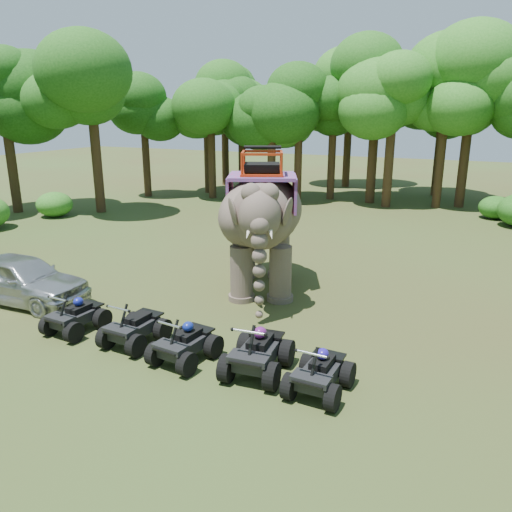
{
  "coord_description": "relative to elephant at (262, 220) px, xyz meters",
  "views": [
    {
      "loc": [
        6.0,
        -11.48,
        6.05
      ],
      "look_at": [
        0.0,
        1.2,
        1.9
      ],
      "focal_mm": 35.0,
      "sensor_mm": 36.0,
      "label": 1
    }
  ],
  "objects": [
    {
      "name": "tree_28",
      "position": [
        -10.89,
        15.37,
        1.29
      ],
      "size": [
        5.18,
        5.18,
        7.4
      ],
      "primitive_type": null,
      "color": "#195114",
      "rests_on": "ground"
    },
    {
      "name": "tree_32",
      "position": [
        3.2,
        23.24,
        1.75
      ],
      "size": [
        5.82,
        5.82,
        8.32
      ],
      "primitive_type": null,
      "color": "#195114",
      "rests_on": "ground"
    },
    {
      "name": "elephant",
      "position": [
        0.0,
        0.0,
        0.0
      ],
      "size": [
        4.6,
        6.27,
        4.82
      ],
      "primitive_type": null,
      "rotation": [
        0.0,
        0.0,
        0.41
      ],
      "color": "#51433A",
      "rests_on": "ground"
    },
    {
      "name": "tree_25",
      "position": [
        -19.07,
        5.83,
        1.93
      ],
      "size": [
        6.08,
        6.08,
        8.68
      ],
      "primitive_type": null,
      "color": "#195114",
      "rests_on": "ground"
    },
    {
      "name": "tree_31",
      "position": [
        -3.81,
        24.51,
        2.32
      ],
      "size": [
        6.62,
        6.62,
        9.46
      ],
      "primitive_type": null,
      "color": "#195114",
      "rests_on": "ground"
    },
    {
      "name": "atv_1",
      "position": [
        -1.22,
        -5.44,
        -1.79
      ],
      "size": [
        1.3,
        1.74,
        1.25
      ],
      "primitive_type": null,
      "rotation": [
        0.0,
        0.0,
        -0.04
      ],
      "color": "black",
      "rests_on": "ground"
    },
    {
      "name": "parked_car",
      "position": [
        -6.48,
        -4.54,
        -1.63
      ],
      "size": [
        4.68,
        2.06,
        1.57
      ],
      "primitive_type": "imported",
      "rotation": [
        0.0,
        0.0,
        1.62
      ],
      "color": "#B3B6BA",
      "rests_on": "ground"
    },
    {
      "name": "atv_2",
      "position": [
        0.52,
        -5.67,
        -1.8
      ],
      "size": [
        1.38,
        1.78,
        1.23
      ],
      "primitive_type": null,
      "rotation": [
        0.0,
        0.0,
        -0.1
      ],
      "color": "black",
      "rests_on": "ground"
    },
    {
      "name": "tree_0",
      "position": [
        0.9,
        17.14,
        2.15
      ],
      "size": [
        6.38,
        6.38,
        9.12
      ],
      "primitive_type": null,
      "color": "#195114",
      "rests_on": "ground"
    },
    {
      "name": "tree_36",
      "position": [
        -13.1,
        21.35,
        2.05
      ],
      "size": [
        6.25,
        6.25,
        8.93
      ],
      "primitive_type": null,
      "color": "#195114",
      "rests_on": "ground"
    },
    {
      "name": "tree_26",
      "position": [
        -14.51,
        8.04,
        2.12
      ],
      "size": [
        6.35,
        6.35,
        9.07
      ],
      "primitive_type": null,
      "color": "#195114",
      "rests_on": "ground"
    },
    {
      "name": "ground",
      "position": [
        0.9,
        -3.57,
        -2.41
      ],
      "size": [
        110.0,
        110.0,
        0.0
      ],
      "primitive_type": "plane",
      "color": "#47381E",
      "rests_on": "ground"
    },
    {
      "name": "tree_33",
      "position": [
        -10.54,
        19.28,
        1.44
      ],
      "size": [
        5.39,
        5.39,
        7.7
      ],
      "primitive_type": null,
      "color": "#195114",
      "rests_on": "ground"
    },
    {
      "name": "tree_39",
      "position": [
        3.83,
        18.29,
        1.39
      ],
      "size": [
        5.33,
        5.33,
        7.61
      ],
      "primitive_type": null,
      "color": "#195114",
      "rests_on": "ground"
    },
    {
      "name": "tree_34",
      "position": [
        -4.95,
        16.55,
        1.15
      ],
      "size": [
        4.98,
        4.98,
        7.12
      ],
      "primitive_type": null,
      "color": "#195114",
      "rests_on": "ground"
    },
    {
      "name": "tree_30",
      "position": [
        -3.21,
        18.43,
        1.26
      ],
      "size": [
        5.13,
        5.13,
        7.34
      ],
      "primitive_type": null,
      "color": "#195114",
      "rests_on": "ground"
    },
    {
      "name": "atv_0",
      "position": [
        -3.21,
        -5.53,
        -1.81
      ],
      "size": [
        1.27,
        1.69,
        1.2
      ],
      "primitive_type": null,
      "rotation": [
        0.0,
        0.0,
        -0.06
      ],
      "color": "black",
      "rests_on": "ground"
    },
    {
      "name": "tree_29",
      "position": [
        -6.47,
        15.61,
        1.64
      ],
      "size": [
        5.67,
        5.67,
        8.1
      ],
      "primitive_type": null,
      "color": "#195114",
      "rests_on": "ground"
    },
    {
      "name": "atv_3",
      "position": [
        2.39,
        -5.42,
        -1.73
      ],
      "size": [
        1.52,
        1.97,
        1.37
      ],
      "primitive_type": null,
      "rotation": [
        0.0,
        0.0,
        0.09
      ],
      "color": "black",
      "rests_on": "ground"
    },
    {
      "name": "tree_37",
      "position": [
        -12.35,
        17.27,
        1.48
      ],
      "size": [
        5.45,
        5.45,
        7.79
      ],
      "primitive_type": null,
      "color": "#195114",
      "rests_on": "ground"
    },
    {
      "name": "atv_4",
      "position": [
        3.98,
        -5.61,
        -1.8
      ],
      "size": [
        1.26,
        1.69,
        1.22
      ],
      "primitive_type": null,
      "rotation": [
        0.0,
        0.0,
        -0.03
      ],
      "color": "black",
      "rests_on": "ground"
    },
    {
      "name": "tree_27",
      "position": [
        -15.46,
        13.98,
        1.21
      ],
      "size": [
        5.07,
        5.07,
        7.25
      ],
      "primitive_type": null,
      "color": "#195114",
      "rests_on": "ground"
    },
    {
      "name": "tree_40",
      "position": [
        -0.38,
        18.19,
        2.69
      ],
      "size": [
        7.14,
        7.14,
        10.2
      ],
      "primitive_type": null,
      "color": "#195114",
      "rests_on": "ground"
    },
    {
      "name": "tree_1",
      "position": [
        5.15,
        19.13,
        2.37
      ],
      "size": [
        6.7,
        6.7,
        9.57
      ],
      "primitive_type": null,
      "color": "#195114",
      "rests_on": "ground"
    }
  ]
}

